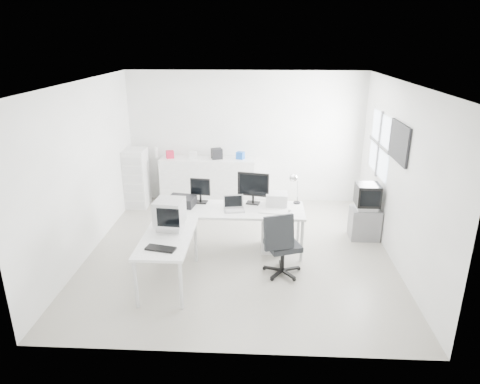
{
  "coord_description": "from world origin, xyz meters",
  "views": [
    {
      "loc": [
        0.34,
        -6.48,
        3.43
      ],
      "look_at": [
        0.0,
        0.2,
        1.0
      ],
      "focal_mm": 32.0,
      "sensor_mm": 36.0,
      "label": 1
    }
  ],
  "objects_px": {
    "lcd_monitor_small": "(200,191)",
    "crt_tv": "(367,197)",
    "inkjet_printer": "(182,201)",
    "sideboard": "(208,181)",
    "crt_monitor": "(170,213)",
    "lcd_monitor_large": "(253,188)",
    "laptop": "(234,205)",
    "office_chair": "(283,242)",
    "filing_cabinet": "(137,178)",
    "side_desk": "(168,260)",
    "tv_cabinet": "(364,223)",
    "main_desk": "(232,229)",
    "drawer_pedestal": "(273,233)",
    "laser_printer": "(277,199)"
  },
  "relations": [
    {
      "from": "filing_cabinet",
      "to": "laptop",
      "type": "bearing_deg",
      "value": -42.4
    },
    {
      "from": "inkjet_printer",
      "to": "sideboard",
      "type": "bearing_deg",
      "value": 94.38
    },
    {
      "from": "side_desk",
      "to": "tv_cabinet",
      "type": "bearing_deg",
      "value": 27.59
    },
    {
      "from": "laser_printer",
      "to": "crt_tv",
      "type": "relative_size",
      "value": 0.71
    },
    {
      "from": "main_desk",
      "to": "laser_printer",
      "type": "relative_size",
      "value": 6.74
    },
    {
      "from": "lcd_monitor_small",
      "to": "crt_monitor",
      "type": "bearing_deg",
      "value": -98.19
    },
    {
      "from": "main_desk",
      "to": "lcd_monitor_small",
      "type": "xyz_separation_m",
      "value": [
        -0.55,
        0.25,
        0.59
      ]
    },
    {
      "from": "inkjet_printer",
      "to": "crt_monitor",
      "type": "xyz_separation_m",
      "value": [
        0.0,
        -0.95,
        0.18
      ]
    },
    {
      "from": "side_desk",
      "to": "tv_cabinet",
      "type": "height_order",
      "value": "side_desk"
    },
    {
      "from": "laptop",
      "to": "laser_printer",
      "type": "height_order",
      "value": "laptop"
    },
    {
      "from": "drawer_pedestal",
      "to": "laptop",
      "type": "relative_size",
      "value": 1.87
    },
    {
      "from": "crt_tv",
      "to": "inkjet_printer",
      "type": "bearing_deg",
      "value": -171.58
    },
    {
      "from": "side_desk",
      "to": "office_chair",
      "type": "height_order",
      "value": "office_chair"
    },
    {
      "from": "laptop",
      "to": "tv_cabinet",
      "type": "xyz_separation_m",
      "value": [
        2.3,
        0.67,
        -0.57
      ]
    },
    {
      "from": "drawer_pedestal",
      "to": "crt_monitor",
      "type": "height_order",
      "value": "crt_monitor"
    },
    {
      "from": "side_desk",
      "to": "office_chair",
      "type": "xyz_separation_m",
      "value": [
        1.68,
        0.34,
        0.15
      ]
    },
    {
      "from": "lcd_monitor_small",
      "to": "filing_cabinet",
      "type": "relative_size",
      "value": 0.34
    },
    {
      "from": "drawer_pedestal",
      "to": "laptop",
      "type": "height_order",
      "value": "laptop"
    },
    {
      "from": "filing_cabinet",
      "to": "crt_monitor",
      "type": "bearing_deg",
      "value": -64.8
    },
    {
      "from": "lcd_monitor_large",
      "to": "filing_cabinet",
      "type": "bearing_deg",
      "value": 158.39
    },
    {
      "from": "main_desk",
      "to": "inkjet_printer",
      "type": "relative_size",
      "value": 5.47
    },
    {
      "from": "lcd_monitor_large",
      "to": "laser_printer",
      "type": "xyz_separation_m",
      "value": [
        0.4,
        -0.03,
        -0.18
      ]
    },
    {
      "from": "lcd_monitor_large",
      "to": "laptop",
      "type": "xyz_separation_m",
      "value": [
        -0.3,
        -0.35,
        -0.18
      ]
    },
    {
      "from": "office_chair",
      "to": "side_desk",
      "type": "bearing_deg",
      "value": 171.68
    },
    {
      "from": "drawer_pedestal",
      "to": "main_desk",
      "type": "bearing_deg",
      "value": -175.91
    },
    {
      "from": "laptop",
      "to": "tv_cabinet",
      "type": "bearing_deg",
      "value": 6.14
    },
    {
      "from": "crt_tv",
      "to": "sideboard",
      "type": "xyz_separation_m",
      "value": [
        -3.02,
        1.59,
        -0.28
      ]
    },
    {
      "from": "crt_tv",
      "to": "crt_monitor",
      "type": "bearing_deg",
      "value": -156.03
    },
    {
      "from": "inkjet_printer",
      "to": "filing_cabinet",
      "type": "relative_size",
      "value": 0.35
    },
    {
      "from": "sideboard",
      "to": "filing_cabinet",
      "type": "distance_m",
      "value": 1.51
    },
    {
      "from": "lcd_monitor_small",
      "to": "laptop",
      "type": "bearing_deg",
      "value": -23.19
    },
    {
      "from": "lcd_monitor_small",
      "to": "crt_tv",
      "type": "xyz_separation_m",
      "value": [
        2.9,
        0.32,
        -0.18
      ]
    },
    {
      "from": "inkjet_printer",
      "to": "lcd_monitor_large",
      "type": "xyz_separation_m",
      "value": [
        1.2,
        0.15,
        0.2
      ]
    },
    {
      "from": "lcd_monitor_large",
      "to": "tv_cabinet",
      "type": "bearing_deg",
      "value": 21.13
    },
    {
      "from": "inkjet_printer",
      "to": "crt_tv",
      "type": "bearing_deg",
      "value": 17.99
    },
    {
      "from": "office_chair",
      "to": "tv_cabinet",
      "type": "relative_size",
      "value": 1.88
    },
    {
      "from": "side_desk",
      "to": "crt_tv",
      "type": "height_order",
      "value": "crt_tv"
    },
    {
      "from": "crt_monitor",
      "to": "office_chair",
      "type": "relative_size",
      "value": 0.48
    },
    {
      "from": "inkjet_printer",
      "to": "crt_tv",
      "type": "distance_m",
      "value": 3.24
    },
    {
      "from": "crt_tv",
      "to": "sideboard",
      "type": "distance_m",
      "value": 3.42
    },
    {
      "from": "laser_printer",
      "to": "lcd_monitor_large",
      "type": "bearing_deg",
      "value": 177.5
    },
    {
      "from": "laptop",
      "to": "filing_cabinet",
      "type": "xyz_separation_m",
      "value": [
        -2.2,
        2.01,
        -0.23
      ]
    },
    {
      "from": "inkjet_printer",
      "to": "sideboard",
      "type": "height_order",
      "value": "sideboard"
    },
    {
      "from": "side_desk",
      "to": "crt_monitor",
      "type": "relative_size",
      "value": 2.76
    },
    {
      "from": "lcd_monitor_small",
      "to": "crt_tv",
      "type": "distance_m",
      "value": 2.93
    },
    {
      "from": "sideboard",
      "to": "crt_monitor",
      "type": "bearing_deg",
      "value": -93.56
    },
    {
      "from": "drawer_pedestal",
      "to": "lcd_monitor_small",
      "type": "xyz_separation_m",
      "value": [
        -1.25,
        0.2,
        0.67
      ]
    },
    {
      "from": "crt_tv",
      "to": "laptop",
      "type": "bearing_deg",
      "value": -163.68
    },
    {
      "from": "sideboard",
      "to": "side_desk",
      "type": "bearing_deg",
      "value": -93.29
    },
    {
      "from": "main_desk",
      "to": "sideboard",
      "type": "xyz_separation_m",
      "value": [
        -0.66,
        2.16,
        0.13
      ]
    }
  ]
}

